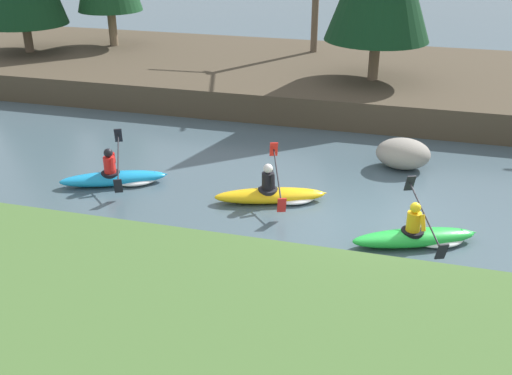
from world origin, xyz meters
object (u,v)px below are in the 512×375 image
object	(u,v)px
kayaker_trailing	(118,177)
boulder_midstream	(403,154)
kayaker_lead	(419,236)
kayaker_middle	(275,194)

from	to	relation	value
kayaker_trailing	boulder_midstream	distance (m)	7.70
kayaker_lead	kayaker_trailing	world-z (taller)	same
kayaker_lead	kayaker_middle	bearing A→B (deg)	138.37
kayaker_lead	boulder_midstream	bearing A→B (deg)	74.63
kayaker_middle	boulder_midstream	bearing A→B (deg)	26.26
kayaker_lead	kayaker_trailing	size ratio (longest dim) A/B	1.01
kayaker_middle	kayaker_trailing	bearing A→B (deg)	161.74
kayaker_lead	kayaker_middle	world-z (taller)	same
kayaker_lead	boulder_midstream	distance (m)	4.18
kayaker_lead	kayaker_middle	distance (m)	3.64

